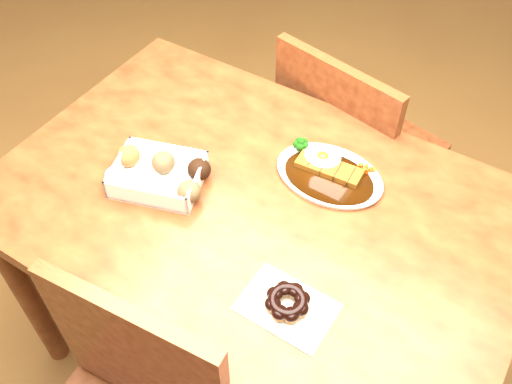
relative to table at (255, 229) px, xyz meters
The scene contains 6 objects.
ground 0.65m from the table, ahead, with size 6.00×6.00×0.00m, color brown.
table is the anchor object (origin of this frame).
chair_far 0.56m from the table, 88.23° to the left, with size 0.49×0.49×0.87m.
katsu_curry_plate 0.22m from the table, 57.94° to the left, with size 0.26×0.18×0.05m.
donut_box 0.26m from the table, 163.18° to the right, with size 0.25×0.21×0.06m.
pon_de_ring 0.30m from the table, 44.70° to the right, with size 0.19×0.13×0.04m.
Camera 1 is at (0.45, -0.71, 1.74)m, focal length 40.00 mm.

